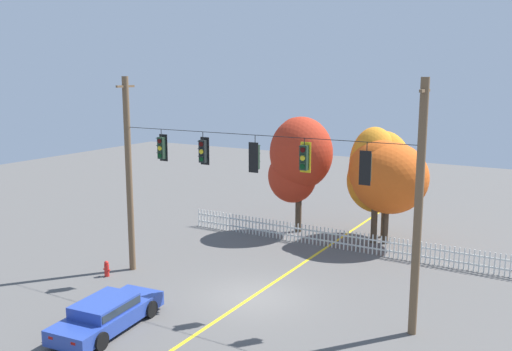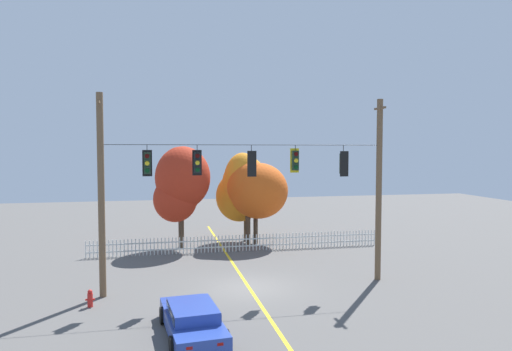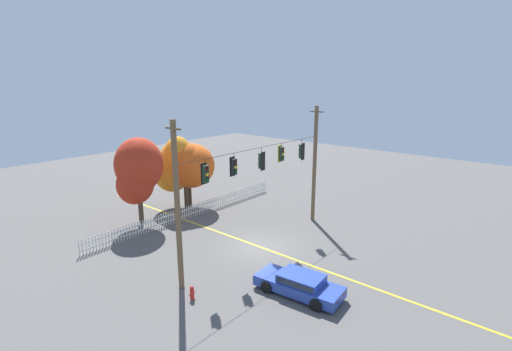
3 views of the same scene
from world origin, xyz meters
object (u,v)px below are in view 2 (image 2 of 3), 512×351
(traffic_signal_westbound_side, at_px, (197,163))
(traffic_signal_southbound_primary, at_px, (251,164))
(autumn_maple_far_west, at_px, (256,189))
(autumn_maple_mid, at_px, (245,187))
(traffic_signal_northbound_secondary, at_px, (295,160))
(traffic_signal_eastbound_side, at_px, (343,164))
(autumn_oak_far_east, at_px, (243,189))
(fire_hydrant, at_px, (90,298))
(parked_car, at_px, (192,319))
(autumn_maple_near_fence, at_px, (180,183))
(traffic_signal_northbound_primary, at_px, (147,163))

(traffic_signal_westbound_side, relative_size, traffic_signal_southbound_primary, 0.95)
(traffic_signal_southbound_primary, xyz_separation_m, autumn_maple_far_west, (2.33, 9.90, -2.09))
(traffic_signal_westbound_side, height_order, autumn_maple_mid, traffic_signal_westbound_side)
(traffic_signal_northbound_secondary, height_order, traffic_signal_eastbound_side, same)
(autumn_oak_far_east, height_order, fire_hydrant, autumn_oak_far_east)
(autumn_oak_far_east, bearing_deg, autumn_maple_far_west, -56.72)
(traffic_signal_eastbound_side, bearing_deg, autumn_oak_far_east, 105.11)
(autumn_maple_far_west, bearing_deg, traffic_signal_westbound_side, -116.19)
(autumn_maple_far_west, height_order, parked_car, autumn_maple_far_west)
(traffic_signal_westbound_side, height_order, autumn_maple_near_fence, traffic_signal_westbound_side)
(traffic_signal_northbound_primary, bearing_deg, autumn_maple_far_west, 54.32)
(traffic_signal_southbound_primary, bearing_deg, fire_hydrant, -169.67)
(traffic_signal_northbound_primary, relative_size, fire_hydrant, 1.93)
(autumn_maple_near_fence, distance_m, parked_car, 15.40)
(traffic_signal_northbound_primary, bearing_deg, traffic_signal_eastbound_side, -0.12)
(traffic_signal_northbound_primary, height_order, traffic_signal_southbound_primary, same)
(traffic_signal_westbound_side, bearing_deg, traffic_signal_southbound_primary, -0.43)
(traffic_signal_northbound_secondary, distance_m, autumn_maple_near_fence, 11.06)
(autumn_maple_near_fence, bearing_deg, fire_hydrant, -111.24)
(autumn_oak_far_east, height_order, autumn_maple_far_west, autumn_oak_far_east)
(traffic_signal_northbound_secondary, xyz_separation_m, autumn_maple_far_west, (0.18, 9.89, -2.22))
(traffic_signal_eastbound_side, height_order, autumn_oak_far_east, traffic_signal_eastbound_side)
(traffic_signal_southbound_primary, height_order, traffic_signal_northbound_secondary, same)
(fire_hydrant, bearing_deg, traffic_signal_southbound_primary, 10.33)
(autumn_maple_mid, height_order, fire_hydrant, autumn_maple_mid)
(traffic_signal_eastbound_side, xyz_separation_m, parked_car, (-7.79, -5.21, -5.27))
(traffic_signal_northbound_secondary, bearing_deg, parked_car, -135.56)
(traffic_signal_westbound_side, distance_m, autumn_maple_mid, 11.26)
(traffic_signal_southbound_primary, relative_size, autumn_maple_near_fence, 0.22)
(traffic_signal_northbound_primary, height_order, autumn_maple_mid, traffic_signal_northbound_primary)
(autumn_maple_near_fence, bearing_deg, parked_car, -91.30)
(traffic_signal_northbound_secondary, distance_m, autumn_maple_mid, 10.47)
(autumn_maple_mid, bearing_deg, traffic_signal_southbound_primary, -99.19)
(traffic_signal_westbound_side, distance_m, traffic_signal_northbound_secondary, 4.68)
(traffic_signal_westbound_side, relative_size, parked_car, 0.30)
(traffic_signal_southbound_primary, relative_size, autumn_maple_mid, 0.23)
(traffic_signal_northbound_secondary, height_order, autumn_maple_near_fence, traffic_signal_northbound_secondary)
(autumn_maple_mid, distance_m, fire_hydrant, 14.97)
(traffic_signal_westbound_side, bearing_deg, parked_car, -97.13)
(traffic_signal_westbound_side, relative_size, autumn_maple_near_fence, 0.21)
(traffic_signal_northbound_primary, distance_m, autumn_maple_near_fence, 10.04)
(traffic_signal_eastbound_side, distance_m, autumn_oak_far_east, 11.53)
(traffic_signal_northbound_primary, xyz_separation_m, parked_car, (1.58, -5.23, -5.35))
(traffic_signal_northbound_primary, relative_size, traffic_signal_southbound_primary, 0.96)
(traffic_signal_northbound_primary, xyz_separation_m, traffic_signal_northbound_secondary, (6.92, -0.00, 0.09))
(autumn_maple_near_fence, relative_size, autumn_maple_far_west, 1.17)
(traffic_signal_northbound_secondary, height_order, parked_car, traffic_signal_northbound_secondary)
(traffic_signal_northbound_primary, distance_m, traffic_signal_westbound_side, 2.24)
(traffic_signal_southbound_primary, distance_m, fire_hydrant, 9.13)
(traffic_signal_southbound_primary, bearing_deg, autumn_oak_far_east, 81.45)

